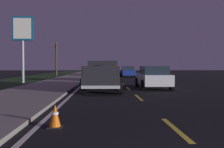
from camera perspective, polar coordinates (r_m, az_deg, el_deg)
name	(u,v)px	position (r m, az deg, el deg)	size (l,w,h in m)	color
ground	(118,80)	(29.46, 1.27, -1.26)	(144.00, 144.00, 0.00)	black
sidewalk_shoulder	(67,79)	(29.67, -9.79, -1.15)	(108.00, 4.00, 0.12)	gray
grass_verge	(23,80)	(30.73, -19.07, -1.22)	(108.00, 6.00, 0.01)	#1E3819
lane_markings	(96,79)	(31.48, -3.51, -1.06)	(108.00, 3.54, 0.01)	yellow
pickup_truck	(103,75)	(15.97, -2.10, -0.23)	(5.49, 2.41, 1.87)	#232328
sedan_green	(101,74)	(26.26, -2.47, 0.09)	(4.40, 2.03, 1.54)	#14592D
sedan_blue	(128,71)	(37.03, 3.48, 0.56)	(4.41, 2.04, 1.54)	navy
sedan_black	(103,71)	(42.03, -1.97, 0.69)	(4.42, 2.05, 1.54)	black
sedan_white	(153,77)	(17.92, 9.04, -0.67)	(4.41, 2.04, 1.54)	silver
gas_price_sign	(23,34)	(25.29, -19.07, 8.40)	(0.27, 1.90, 6.07)	#99999E
bare_tree_far	(56,58)	(42.05, -12.14, 3.52)	(1.16, 1.56, 5.45)	#423323
traffic_cone_near	(55,116)	(6.64, -12.42, -9.05)	(0.36, 0.36, 0.58)	black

